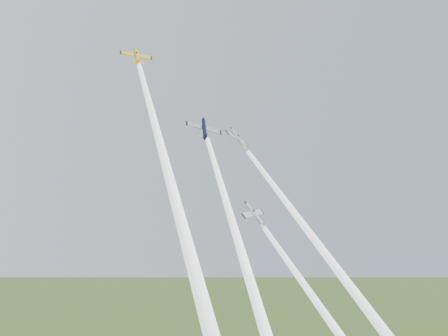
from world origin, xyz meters
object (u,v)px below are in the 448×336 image
plane_navy (204,129)px  plane_silver_right (239,140)px  plane_yellow (137,56)px  plane_silver_low (255,215)px

plane_navy → plane_silver_right: plane_navy is taller
plane_yellow → plane_navy: bearing=-0.1°
plane_navy → plane_silver_low: 21.67m
plane_navy → plane_silver_low: (4.45, -10.79, -18.25)m
plane_yellow → plane_navy: size_ratio=0.83×
plane_silver_low → plane_silver_right: bearing=46.5°
plane_navy → plane_silver_right: (10.41, 0.90, -1.08)m
plane_navy → plane_silver_low: bearing=-49.0°
plane_silver_right → plane_silver_low: size_ratio=1.18×
plane_yellow → plane_silver_low: (18.79, -14.69, -32.12)m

